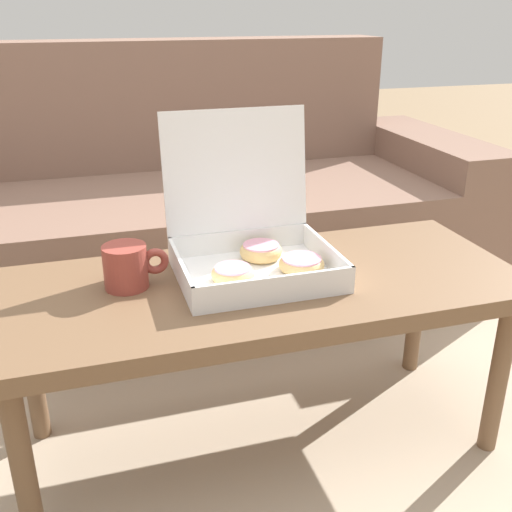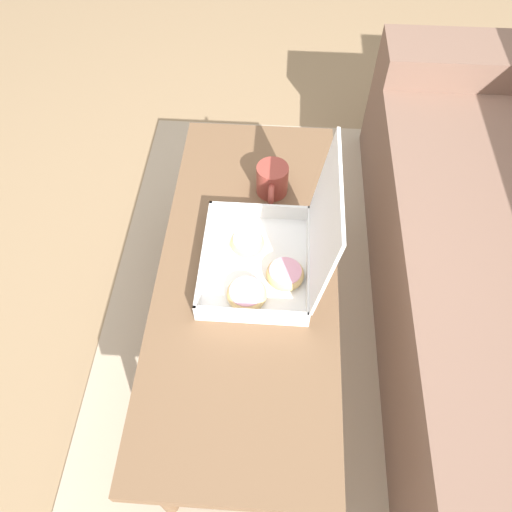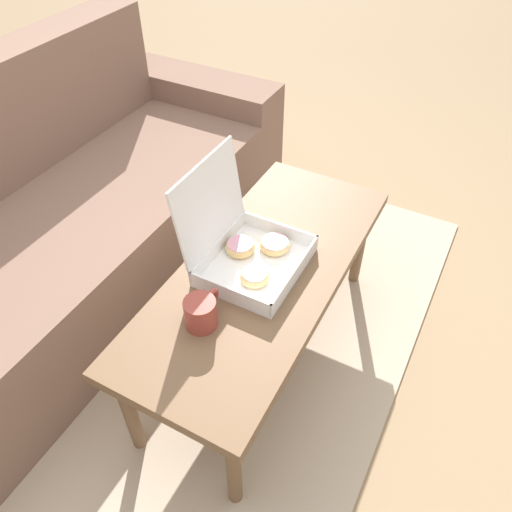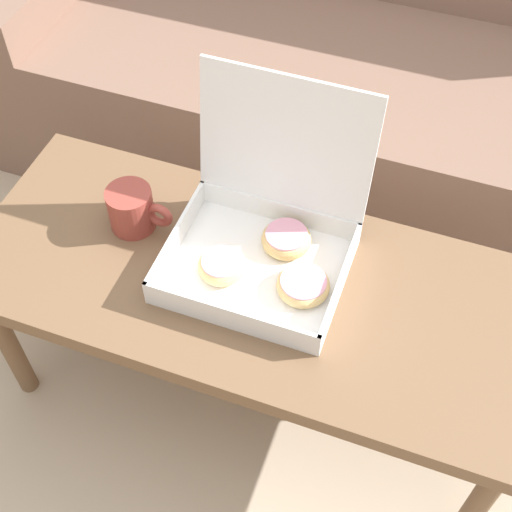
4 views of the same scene
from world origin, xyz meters
The scene contains 6 objects.
ground_plane centered at (0.00, 0.00, 0.00)m, with size 12.00×12.00×0.00m, color #937756.
area_rug centered at (0.00, 0.30, 0.01)m, with size 2.25×1.80×0.01m, color tan.
couch centered at (0.00, 0.81, 0.31)m, with size 2.13×0.83×0.90m.
coffee_table centered at (0.00, -0.08, 0.41)m, with size 1.17×0.49×0.45m.
pastry_box centered at (0.00, -0.02, 0.52)m, with size 0.35×0.33×0.35m.
coffee_mug centered at (-0.29, -0.03, 0.50)m, with size 0.14×0.09×0.10m.
Camera 1 is at (-0.36, -1.23, 1.02)m, focal length 42.00 mm.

